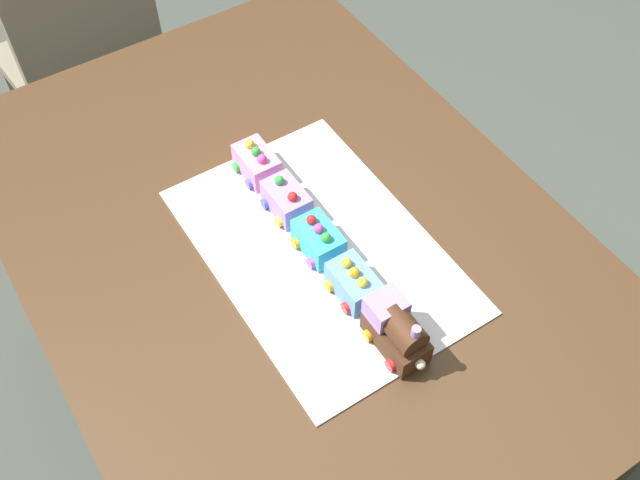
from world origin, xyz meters
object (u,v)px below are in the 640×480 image
(cake_car_caboose_sky_blue, at_px, (354,283))
(cake_car_gondola_bubblegum, at_px, (257,163))
(dining_table, at_px, (290,263))
(cake_car_hopper_lavender, at_px, (286,200))
(cake_car_flatbed_turquoise, at_px, (319,239))
(chair, at_px, (86,65))
(cake_locomotive, at_px, (396,330))

(cake_car_caboose_sky_blue, distance_m, cake_car_gondola_bubblegum, 0.35)
(dining_table, xyz_separation_m, cake_car_hopper_lavender, (0.05, -0.03, 0.14))
(cake_car_flatbed_turquoise, height_order, cake_car_hopper_lavender, same)
(dining_table, relative_size, cake_car_hopper_lavender, 14.00)
(dining_table, bearing_deg, chair, 4.40)
(dining_table, relative_size, chair, 1.63)
(cake_car_hopper_lavender, distance_m, cake_car_gondola_bubblegum, 0.12)
(cake_car_caboose_sky_blue, relative_size, cake_car_gondola_bubblegum, 1.00)
(cake_car_flatbed_turquoise, height_order, cake_car_gondola_bubblegum, same)
(cake_locomotive, bearing_deg, cake_car_caboose_sky_blue, -0.00)
(cake_car_flatbed_turquoise, distance_m, cake_car_hopper_lavender, 0.12)
(cake_locomotive, height_order, cake_car_hopper_lavender, cake_locomotive)
(chair, height_order, cake_car_caboose_sky_blue, chair)
(cake_car_flatbed_turquoise, bearing_deg, cake_locomotive, 180.00)
(dining_table, xyz_separation_m, cake_car_gondola_bubblegum, (0.17, -0.03, 0.14))
(chair, bearing_deg, cake_locomotive, 89.57)
(dining_table, height_order, cake_car_caboose_sky_blue, cake_car_caboose_sky_blue)
(cake_car_gondola_bubblegum, bearing_deg, chair, 6.95)
(cake_car_caboose_sky_blue, distance_m, cake_car_flatbed_turquoise, 0.12)
(cake_locomotive, distance_m, cake_car_gondola_bubblegum, 0.48)
(dining_table, relative_size, cake_locomotive, 10.00)
(cake_car_hopper_lavender, height_order, cake_car_gondola_bubblegum, same)
(cake_locomotive, xyz_separation_m, cake_car_hopper_lavender, (0.36, -0.00, -0.02))
(cake_car_caboose_sky_blue, bearing_deg, cake_locomotive, 180.00)
(cake_car_hopper_lavender, bearing_deg, cake_locomotive, 180.00)
(cake_car_hopper_lavender, relative_size, cake_car_gondola_bubblegum, 1.00)
(dining_table, bearing_deg, cake_locomotive, -175.27)
(cake_locomotive, xyz_separation_m, cake_car_caboose_sky_blue, (0.13, -0.00, -0.02))
(dining_table, bearing_deg, cake_car_caboose_sky_blue, -172.06)
(cake_car_caboose_sky_blue, bearing_deg, chair, 4.95)
(dining_table, xyz_separation_m, cake_locomotive, (-0.32, -0.03, 0.16))
(dining_table, bearing_deg, cake_car_hopper_lavender, -28.51)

